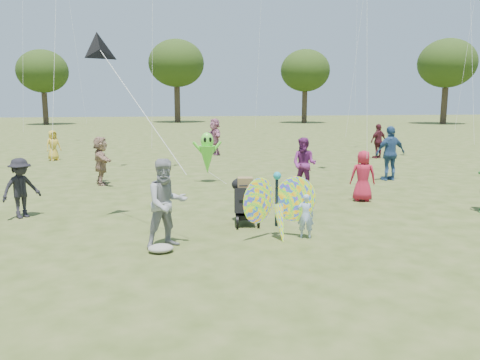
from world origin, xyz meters
name	(u,v)px	position (x,y,z in m)	size (l,w,h in m)	color
ground	(266,249)	(0.00, 0.00, 0.00)	(160.00, 160.00, 0.00)	#51592B
child_girl	(306,216)	(0.99, 0.58, 0.47)	(0.34, 0.22, 0.94)	#96ADD4
adult_man	(167,203)	(-1.82, 0.55, 0.86)	(0.83, 0.65, 1.72)	gray
grey_bag	(161,248)	(-1.96, 0.23, 0.08)	(0.48, 0.39, 0.15)	gray
crowd_a	(363,176)	(3.77, 3.73, 0.72)	(0.70, 0.46, 1.44)	#AA1B32
crowd_b	(21,188)	(-5.15, 3.55, 0.73)	(0.94, 0.54, 1.45)	black
crowd_c	(390,153)	(6.29, 6.81, 0.97)	(1.13, 0.47, 1.93)	#2D4E7D
crowd_d	(101,161)	(-3.68, 7.90, 0.81)	(1.51, 0.48, 1.63)	#98735D
crowd_e	(304,164)	(2.68, 5.60, 0.83)	(0.81, 0.63, 1.67)	#6E2466
crowd_g	(53,145)	(-6.51, 15.15, 0.71)	(0.70, 0.45, 1.43)	gold
crowd_h	(378,141)	(9.04, 12.94, 0.85)	(0.99, 0.41, 1.69)	#4E1A23
crowd_j	(215,136)	(1.36, 16.12, 0.95)	(1.77, 0.56, 1.91)	#A86080
jogging_stroller	(244,197)	(-0.01, 1.96, 0.61)	(0.60, 1.09, 1.09)	black
butterfly_kite	(278,207)	(0.41, 0.63, 0.67)	(1.74, 0.75, 1.59)	#FF282F
delta_kite_rig	(101,51)	(-3.08, 2.67, 3.87)	(2.13, 2.37, 2.93)	black
alien_kite	(207,155)	(-0.13, 7.62, 0.97)	(1.12, 0.69, 1.74)	#5CE636
tree_line	(197,64)	(3.67, 44.99, 6.86)	(91.78, 33.60, 10.79)	#3A2D21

